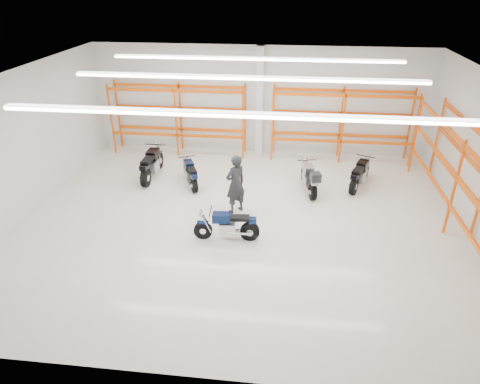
# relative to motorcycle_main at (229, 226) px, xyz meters

# --- Properties ---
(ground) EXTENTS (14.00, 14.00, 0.00)m
(ground) POSITION_rel_motorcycle_main_xyz_m (0.32, 1.10, -0.45)
(ground) COLOR beige
(ground) RESTS_ON ground
(room_shell) EXTENTS (14.02, 12.02, 4.51)m
(room_shell) POSITION_rel_motorcycle_main_xyz_m (0.32, 1.12, 2.84)
(room_shell) COLOR white
(room_shell) RESTS_ON ground
(motorcycle_main) EXTENTS (1.94, 0.64, 0.95)m
(motorcycle_main) POSITION_rel_motorcycle_main_xyz_m (0.00, 0.00, 0.00)
(motorcycle_main) COLOR black
(motorcycle_main) RESTS_ON ground
(motorcycle_back_a) EXTENTS (0.77, 2.33, 1.15)m
(motorcycle_back_a) POSITION_rel_motorcycle_main_xyz_m (-3.52, 3.85, 0.09)
(motorcycle_back_a) COLOR black
(motorcycle_back_a) RESTS_ON ground
(motorcycle_back_b) EXTENTS (0.96, 1.80, 0.94)m
(motorcycle_back_b) POSITION_rel_motorcycle_main_xyz_m (-1.92, 3.43, -0.00)
(motorcycle_back_b) COLOR black
(motorcycle_back_b) RESTS_ON ground
(motorcycle_back_c) EXTENTS (0.79, 2.10, 1.08)m
(motorcycle_back_c) POSITION_rel_motorcycle_main_xyz_m (2.42, 3.33, 0.07)
(motorcycle_back_c) COLOR black
(motorcycle_back_c) RESTS_ON ground
(motorcycle_back_d) EXTENTS (1.04, 1.99, 1.03)m
(motorcycle_back_d) POSITION_rel_motorcycle_main_xyz_m (4.23, 3.96, 0.04)
(motorcycle_back_d) COLOR black
(motorcycle_back_d) RESTS_ON ground
(standing_man) EXTENTS (0.86, 0.85, 2.00)m
(standing_man) POSITION_rel_motorcycle_main_xyz_m (-0.03, 1.67, 0.55)
(standing_man) COLOR black
(standing_man) RESTS_ON ground
(structural_column) EXTENTS (0.32, 0.32, 4.50)m
(structural_column) POSITION_rel_motorcycle_main_xyz_m (0.32, 6.92, 1.80)
(structural_column) COLOR white
(structural_column) RESTS_ON ground
(pallet_racking_back_left) EXTENTS (5.67, 0.87, 3.00)m
(pallet_racking_back_left) POSITION_rel_motorcycle_main_xyz_m (-3.08, 6.58, 1.34)
(pallet_racking_back_left) COLOR #F63E00
(pallet_racking_back_left) RESTS_ON ground
(pallet_racking_back_right) EXTENTS (5.67, 0.87, 3.00)m
(pallet_racking_back_right) POSITION_rel_motorcycle_main_xyz_m (3.72, 6.58, 1.34)
(pallet_racking_back_right) COLOR #F63E00
(pallet_racking_back_right) RESTS_ON ground
(pallet_racking_side) EXTENTS (0.87, 9.07, 3.00)m
(pallet_racking_side) POSITION_rel_motorcycle_main_xyz_m (6.80, 1.10, 1.37)
(pallet_racking_side) COLOR #F63E00
(pallet_racking_side) RESTS_ON ground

